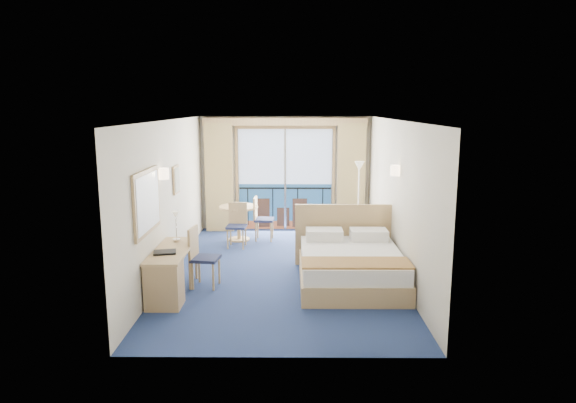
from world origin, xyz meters
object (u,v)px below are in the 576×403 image
(desk_chair, at_px, (200,253))
(table_chair_a, at_px, (260,216))
(floor_lamp, at_px, (359,180))
(round_table, at_px, (239,214))
(nightstand, at_px, (375,246))
(desk, at_px, (166,278))
(armchair, at_px, (347,226))
(table_chair_b, at_px, (237,222))
(bed, at_px, (350,264))

(desk_chair, distance_m, table_chair_a, 3.10)
(floor_lamp, height_order, table_chair_a, floor_lamp)
(floor_lamp, xyz_separation_m, round_table, (-2.66, -0.20, -0.73))
(desk_chair, height_order, round_table, desk_chair)
(nightstand, height_order, desk, desk)
(floor_lamp, height_order, desk_chair, floor_lamp)
(floor_lamp, bearing_deg, round_table, -175.76)
(armchair, xyz_separation_m, desk, (-3.12, -3.84, 0.09))
(desk, distance_m, table_chair_b, 3.32)
(desk_chair, bearing_deg, desk, 161.46)
(armchair, distance_m, table_chair_a, 1.95)
(nightstand, height_order, floor_lamp, floor_lamp)
(bed, bearing_deg, table_chair_b, 133.06)
(nightstand, height_order, table_chair_b, table_chair_b)
(floor_lamp, xyz_separation_m, table_chair_b, (-2.64, -0.71, -0.79))
(bed, distance_m, nightstand, 1.58)
(floor_lamp, bearing_deg, armchair, -157.55)
(round_table, height_order, table_chair_b, table_chair_b)
(nightstand, relative_size, desk_chair, 0.49)
(bed, height_order, nightstand, bed)
(floor_lamp, bearing_deg, table_chair_b, -165.01)
(desk_chair, bearing_deg, bed, -77.88)
(bed, bearing_deg, armchair, 84.86)
(bed, bearing_deg, floor_lamp, 80.39)
(armchair, xyz_separation_m, desk_chair, (-2.74, -3.07, 0.25))
(floor_lamp, bearing_deg, table_chair_a, -175.27)
(bed, height_order, floor_lamp, floor_lamp)
(nightstand, xyz_separation_m, table_chair_b, (-2.79, 0.85, 0.28))
(table_chair_a, bearing_deg, round_table, 95.41)
(floor_lamp, bearing_deg, nightstand, -84.60)
(armchair, relative_size, floor_lamp, 0.39)
(bed, bearing_deg, nightstand, 65.52)
(armchair, bearing_deg, round_table, -3.41)
(armchair, distance_m, floor_lamp, 1.04)
(desk, xyz_separation_m, table_chair_b, (0.73, 3.24, 0.12))
(desk_chair, bearing_deg, nightstand, -54.72)
(bed, relative_size, floor_lamp, 1.26)
(desk_chair, distance_m, round_table, 2.99)
(bed, height_order, desk, bed)
(table_chair_a, height_order, table_chair_b, table_chair_a)
(bed, bearing_deg, desk_chair, -175.88)
(desk_chair, distance_m, table_chair_b, 2.49)
(desk, bearing_deg, round_table, 79.29)
(floor_lamp, bearing_deg, desk_chair, -133.25)
(nightstand, distance_m, table_chair_a, 2.72)
(armchair, height_order, floor_lamp, floor_lamp)
(table_chair_a, distance_m, table_chair_b, 0.70)
(bed, height_order, desk_chair, bed)
(desk, bearing_deg, nightstand, 34.15)
(floor_lamp, distance_m, table_chair_a, 2.32)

